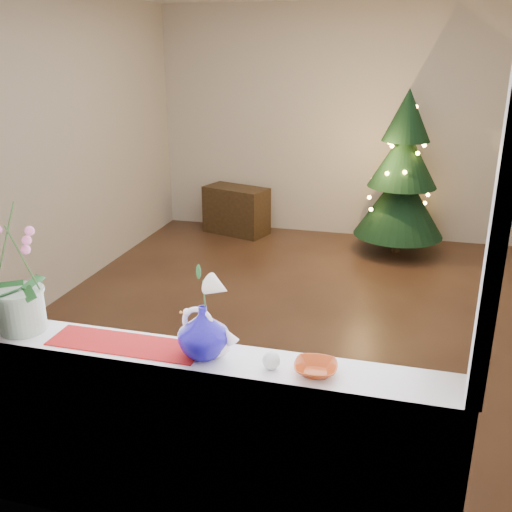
{
  "coord_description": "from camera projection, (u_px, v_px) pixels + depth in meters",
  "views": [
    {
      "loc": [
        0.77,
        -4.41,
        2.15
      ],
      "look_at": [
        -0.03,
        -1.4,
        1.04
      ],
      "focal_mm": 40.0,
      "sensor_mm": 36.0,
      "label": 1
    }
  ],
  "objects": [
    {
      "name": "ground",
      "position": [
        302.0,
        316.0,
        4.92
      ],
      "size": [
        5.0,
        5.0,
        0.0
      ],
      "primitive_type": "plane",
      "color": "#321E14",
      "rests_on": "ground"
    },
    {
      "name": "wall_back",
      "position": [
        344.0,
        124.0,
        6.74
      ],
      "size": [
        4.5,
        0.1,
        2.7
      ],
      "primitive_type": "cube",
      "color": "beige",
      "rests_on": "ground"
    },
    {
      "name": "runner",
      "position": [
        125.0,
        344.0,
        2.55
      ],
      "size": [
        0.7,
        0.2,
        0.01
      ],
      "primitive_type": "cube",
      "color": "maroon",
      "rests_on": "windowsill"
    },
    {
      "name": "windowsill",
      "position": [
        206.0,
        360.0,
        2.46
      ],
      "size": [
        2.2,
        0.26,
        0.04
      ],
      "primitive_type": "cube",
      "color": "white",
      "rests_on": "window_apron"
    },
    {
      "name": "window_frame",
      "position": [
        190.0,
        182.0,
        2.1
      ],
      "size": [
        2.22,
        0.06,
        1.6
      ],
      "primitive_type": null,
      "color": "white",
      "rests_on": "windowsill"
    },
    {
      "name": "lily",
      "position": [
        201.0,
        277.0,
        2.34
      ],
      "size": [
        0.15,
        0.08,
        0.2
      ],
      "primitive_type": null,
      "color": "beige",
      "rests_on": "blue_vase"
    },
    {
      "name": "wall_front",
      "position": [
        191.0,
        273.0,
        2.19
      ],
      "size": [
        4.5,
        0.1,
        2.7
      ],
      "primitive_type": "cube",
      "color": "beige",
      "rests_on": "ground"
    },
    {
      "name": "amber_dish",
      "position": [
        316.0,
        369.0,
        2.31
      ],
      "size": [
        0.16,
        0.16,
        0.04
      ],
      "primitive_type": "imported",
      "rotation": [
        0.0,
        0.0,
        0.08
      ],
      "color": "#A83A11",
      "rests_on": "windowsill"
    },
    {
      "name": "xmas_tree",
      "position": [
        403.0,
        174.0,
        6.21
      ],
      "size": [
        1.28,
        1.28,
        1.8
      ],
      "primitive_type": null,
      "rotation": [
        0.0,
        0.0,
        -0.37
      ],
      "color": "black",
      "rests_on": "ground"
    },
    {
      "name": "window_apron",
      "position": [
        202.0,
        460.0,
        2.54
      ],
      "size": [
        2.2,
        0.08,
        0.88
      ],
      "primitive_type": "cube",
      "color": "white",
      "rests_on": "ground"
    },
    {
      "name": "blue_vase",
      "position": [
        203.0,
        328.0,
        2.41
      ],
      "size": [
        0.26,
        0.26,
        0.26
      ],
      "primitive_type": "imported",
      "rotation": [
        0.0,
        0.0,
        -0.02
      ],
      "color": "#0E0677",
      "rests_on": "windowsill"
    },
    {
      "name": "orchid_pot",
      "position": [
        14.0,
        263.0,
        2.57
      ],
      "size": [
        0.29,
        0.29,
        0.67
      ],
      "primitive_type": null,
      "rotation": [
        0.0,
        0.0,
        -0.29
      ],
      "color": "beige",
      "rests_on": "windowsill"
    },
    {
      "name": "side_table",
      "position": [
        236.0,
        210.0,
        7.11
      ],
      "size": [
        0.86,
        0.61,
        0.58
      ],
      "primitive_type": "cube",
      "rotation": [
        0.0,
        0.0,
        -0.31
      ],
      "color": "black",
      "rests_on": "ground"
    },
    {
      "name": "swan",
      "position": [
        209.0,
        334.0,
        2.42
      ],
      "size": [
        0.26,
        0.16,
        0.21
      ],
      "primitive_type": null,
      "rotation": [
        0.0,
        0.0,
        0.18
      ],
      "color": "white",
      "rests_on": "windowsill"
    },
    {
      "name": "paperweight",
      "position": [
        271.0,
        360.0,
        2.34
      ],
      "size": [
        0.09,
        0.09,
        0.08
      ],
      "primitive_type": "sphere",
      "rotation": [
        0.0,
        0.0,
        -0.25
      ],
      "color": "silver",
      "rests_on": "windowsill"
    },
    {
      "name": "wall_left",
      "position": [
        54.0,
        149.0,
        5.01
      ],
      "size": [
        0.1,
        5.0,
        2.7
      ],
      "primitive_type": "cube",
      "color": "beige",
      "rests_on": "ground"
    }
  ]
}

